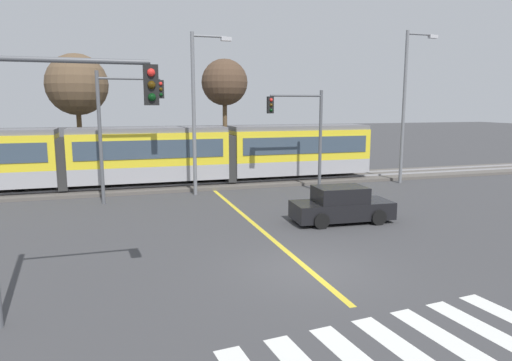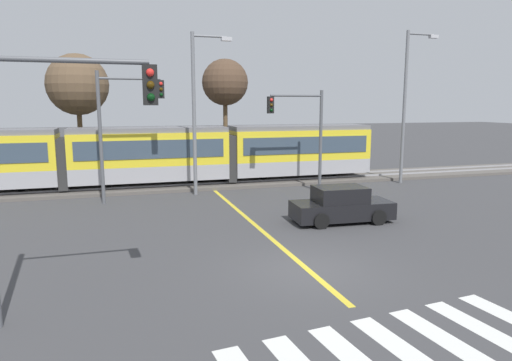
% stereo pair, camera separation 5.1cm
% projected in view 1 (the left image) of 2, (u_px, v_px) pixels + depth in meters
% --- Properties ---
extents(ground_plane, '(200.00, 200.00, 0.00)m').
position_uv_depth(ground_plane, '(308.00, 270.00, 13.71)').
color(ground_plane, '#3D3D3F').
extents(track_bed, '(120.00, 4.00, 0.18)m').
position_uv_depth(track_bed, '(208.00, 184.00, 28.24)').
color(track_bed, '#56514C').
rests_on(track_bed, ground).
extents(rail_near, '(120.00, 0.08, 0.10)m').
position_uv_depth(rail_near, '(210.00, 183.00, 27.54)').
color(rail_near, '#939399').
rests_on(rail_near, track_bed).
extents(rail_far, '(120.00, 0.08, 0.10)m').
position_uv_depth(rail_far, '(206.00, 180.00, 28.90)').
color(rail_far, '#939399').
rests_on(rail_far, track_bed).
extents(light_rail_tram, '(28.00, 2.64, 3.43)m').
position_uv_depth(light_rail_tram, '(150.00, 154.00, 26.91)').
color(light_rail_tram, '#9E9EA3').
rests_on(light_rail_tram, track_bed).
extents(crosswalk_stripe_2, '(0.84, 2.84, 0.01)m').
position_uv_depth(crosswalk_stripe_2, '(357.00, 360.00, 8.83)').
color(crosswalk_stripe_2, silver).
rests_on(crosswalk_stripe_2, ground).
extents(crosswalk_stripe_3, '(0.84, 2.84, 0.01)m').
position_uv_depth(crosswalk_stripe_3, '(402.00, 348.00, 9.25)').
color(crosswalk_stripe_3, silver).
rests_on(crosswalk_stripe_3, ground).
extents(crosswalk_stripe_4, '(0.84, 2.84, 0.01)m').
position_uv_depth(crosswalk_stripe_4, '(444.00, 338.00, 9.68)').
color(crosswalk_stripe_4, silver).
rests_on(crosswalk_stripe_4, ground).
extents(crosswalk_stripe_5, '(0.84, 2.84, 0.01)m').
position_uv_depth(crosswalk_stripe_5, '(481.00, 328.00, 10.10)').
color(crosswalk_stripe_5, silver).
rests_on(crosswalk_stripe_5, ground).
extents(lane_centre_line, '(0.20, 16.17, 0.01)m').
position_uv_depth(lane_centre_line, '(256.00, 225.00, 18.76)').
color(lane_centre_line, gold).
rests_on(lane_centre_line, ground).
extents(sedan_crossing, '(4.29, 2.10, 1.52)m').
position_uv_depth(sedan_crossing, '(341.00, 206.00, 19.25)').
color(sedan_crossing, black).
rests_on(sedan_crossing, ground).
extents(traffic_light_far_right, '(3.25, 0.38, 5.71)m').
position_uv_depth(traffic_light_far_right, '(303.00, 125.00, 25.25)').
color(traffic_light_far_right, '#515459').
rests_on(traffic_light_far_right, ground).
extents(traffic_light_far_left, '(3.25, 0.38, 6.54)m').
position_uv_depth(traffic_light_far_left, '(121.00, 117.00, 22.52)').
color(traffic_light_far_left, '#515459').
rests_on(traffic_light_far_left, ground).
extents(traffic_light_near_left, '(3.75, 0.38, 6.43)m').
position_uv_depth(traffic_light_near_left, '(44.00, 139.00, 9.81)').
color(traffic_light_near_left, '#515459').
rests_on(traffic_light_near_left, ground).
extents(street_lamp_centre, '(2.21, 0.28, 8.69)m').
position_uv_depth(street_lamp_centre, '(197.00, 105.00, 24.47)').
color(street_lamp_centre, slate).
rests_on(street_lamp_centre, ground).
extents(street_lamp_east, '(2.21, 0.28, 9.37)m').
position_uv_depth(street_lamp_east, '(407.00, 99.00, 28.26)').
color(street_lamp_east, slate).
rests_on(street_lamp_east, ground).
extents(bare_tree_west, '(3.95, 3.95, 8.19)m').
position_uv_depth(bare_tree_west, '(77.00, 85.00, 29.49)').
color(bare_tree_west, brown).
rests_on(bare_tree_west, ground).
extents(bare_tree_east, '(3.27, 3.27, 8.14)m').
position_uv_depth(bare_tree_east, '(225.00, 83.00, 32.31)').
color(bare_tree_east, brown).
rests_on(bare_tree_east, ground).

